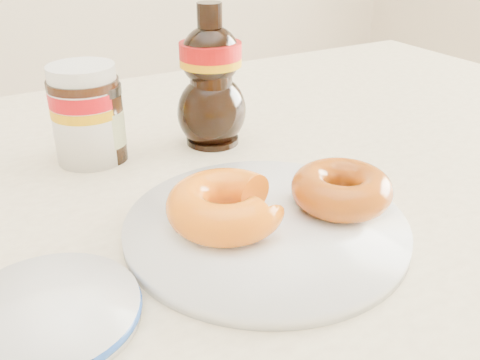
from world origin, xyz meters
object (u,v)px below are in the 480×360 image
plate (266,226)px  syrup_bottle (211,76)px  dining_table (217,242)px  donut_bitten (226,205)px  dark_jar (100,124)px  blue_rim_saucer (48,313)px  nutella_jar (86,110)px  donut_whole (341,189)px

plate → syrup_bottle: syrup_bottle is taller
dining_table → syrup_bottle: size_ratio=7.78×
dining_table → donut_bitten: bearing=-111.9°
syrup_bottle → dark_jar: size_ratio=1.90×
dining_table → blue_rim_saucer: bearing=-146.2°
nutella_jar → blue_rim_saucer: 0.30m
plate → donut_bitten: (-0.04, 0.01, 0.03)m
donut_bitten → blue_rim_saucer: 0.18m
nutella_jar → donut_whole: bearing=-55.5°
dark_jar → donut_bitten: bearing=-77.7°
dining_table → nutella_jar: bearing=128.7°
dining_table → plate: 0.15m
syrup_bottle → nutella_jar: bearing=170.3°
dark_jar → nutella_jar: bearing=146.2°
dark_jar → blue_rim_saucer: (-0.12, -0.27, -0.04)m
dark_jar → dining_table: bearing=-53.0°
plate → dark_jar: 0.26m
plate → nutella_jar: (-0.10, 0.25, 0.06)m
syrup_bottle → dark_jar: (-0.14, 0.02, -0.04)m
donut_bitten → nutella_jar: bearing=89.9°
dining_table → nutella_jar: size_ratio=11.79×
plate → blue_rim_saucer: size_ratio=1.91×
donut_whole → dark_jar: 0.30m
donut_whole → blue_rim_saucer: size_ratio=0.71×
dining_table → donut_whole: size_ratio=13.91×
dark_jar → blue_rim_saucer: 0.30m
plate → donut_whole: (0.08, -0.01, 0.02)m
donut_bitten → nutella_jar: nutella_jar is taller
dining_table → plate: size_ratio=5.16×
nutella_jar → blue_rim_saucer: (-0.11, -0.28, -0.06)m
dark_jar → blue_rim_saucer: size_ratio=0.67×
plate → nutella_jar: size_ratio=2.28×
dining_table → dark_jar: bearing=127.0°
plate → donut_bitten: bearing=157.0°
dining_table → syrup_bottle: syrup_bottle is taller
donut_bitten → dark_jar: size_ratio=1.18×
donut_bitten → donut_whole: (0.12, -0.02, -0.00)m
donut_bitten → syrup_bottle: 0.24m
plate → blue_rim_saucer: 0.21m
nutella_jar → donut_bitten: bearing=-75.2°
donut_whole → plate: bearing=173.0°
dining_table → donut_whole: donut_whole is taller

